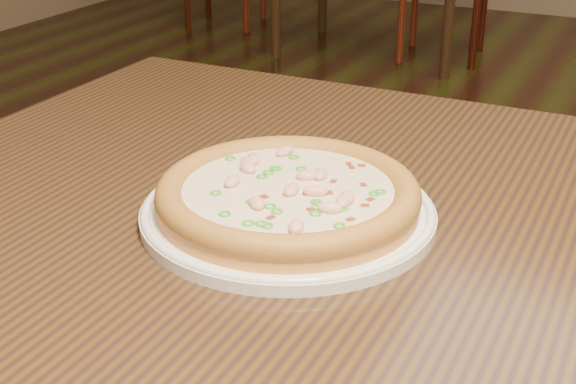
% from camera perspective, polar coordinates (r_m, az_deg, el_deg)
% --- Properties ---
extents(hero_table, '(1.20, 0.80, 0.75)m').
position_cam_1_polar(hero_table, '(0.86, 8.76, -8.03)').
color(hero_table, black).
rests_on(hero_table, ground).
extents(plate, '(0.30, 0.30, 0.02)m').
position_cam_1_polar(plate, '(0.80, 0.00, -1.38)').
color(plate, white).
rests_on(plate, hero_table).
extents(pizza, '(0.26, 0.26, 0.03)m').
position_cam_1_polar(pizza, '(0.80, 0.00, -0.19)').
color(pizza, '#D18C48').
rests_on(pizza, plate).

